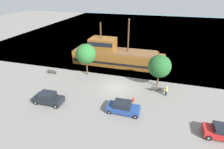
# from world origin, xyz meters

# --- Properties ---
(ground_plane) EXTENTS (160.00, 160.00, 0.00)m
(ground_plane) POSITION_xyz_m (0.00, 0.00, 0.00)
(ground_plane) COLOR gray
(water_surface) EXTENTS (80.00, 80.00, 0.00)m
(water_surface) POSITION_xyz_m (0.00, 44.00, 0.00)
(water_surface) COLOR slate
(water_surface) RESTS_ON ground
(pirate_ship) EXTENTS (18.54, 4.66, 9.34)m
(pirate_ship) POSITION_xyz_m (-2.96, 9.22, 1.93)
(pirate_ship) COLOR brown
(pirate_ship) RESTS_ON water_surface
(moored_boat_dockside) EXTENTS (5.28, 1.83, 1.52)m
(moored_boat_dockside) POSITION_xyz_m (-10.82, 14.48, 0.57)
(moored_boat_dockside) COLOR #2D333D
(moored_boat_dockside) RESTS_ON water_surface
(parked_car_curb_front) EXTENTS (4.11, 1.88, 1.64)m
(parked_car_curb_front) POSITION_xyz_m (-8.11, -6.60, 0.80)
(parked_car_curb_front) COLOR black
(parked_car_curb_front) RESTS_ON ground_plane
(parked_car_curb_rear) EXTENTS (4.20, 1.87, 1.56)m
(parked_car_curb_rear) POSITION_xyz_m (2.32, -5.75, 0.75)
(parked_car_curb_rear) COLOR navy
(parked_car_curb_rear) RESTS_ON ground_plane
(fire_hydrant) EXTENTS (0.42, 0.25, 0.76)m
(fire_hydrant) POSITION_xyz_m (3.21, -3.18, 0.41)
(fire_hydrant) COLOR red
(fire_hydrant) RESTS_ON ground_plane
(bench_promenade_east) EXTENTS (1.55, 0.45, 0.85)m
(bench_promenade_east) POSITION_xyz_m (-12.91, 1.59, 0.43)
(bench_promenade_east) COLOR #4C4742
(bench_promenade_east) RESTS_ON ground_plane
(bench_promenade_west) EXTENTS (1.94, 0.45, 0.85)m
(bench_promenade_west) POSITION_xyz_m (6.36, 0.56, 0.45)
(bench_promenade_west) COLOR #4C4742
(bench_promenade_west) RESTS_ON ground_plane
(pedestrian_walking_near) EXTENTS (0.32, 0.32, 1.60)m
(pedestrian_walking_near) POSITION_xyz_m (7.63, -0.22, 0.81)
(pedestrian_walking_near) COLOR #232838
(pedestrian_walking_near) RESTS_ON ground_plane
(tree_row_east) EXTENTS (3.56, 3.56, 5.82)m
(tree_row_east) POSITION_xyz_m (-6.37, 3.02, 4.03)
(tree_row_east) COLOR brown
(tree_row_east) RESTS_ON ground_plane
(tree_row_mideast) EXTENTS (3.60, 3.60, 5.32)m
(tree_row_mideast) POSITION_xyz_m (6.23, 2.33, 3.51)
(tree_row_mideast) COLOR brown
(tree_row_mideast) RESTS_ON ground_plane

